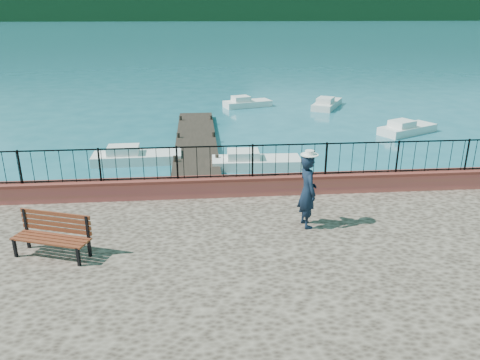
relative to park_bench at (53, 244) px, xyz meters
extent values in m
plane|color=#19596B|center=(5.19, -0.41, -1.50)|extent=(2000.00, 2000.00, 0.00)
cube|color=#AB3D45|center=(5.19, 3.29, -0.01)|extent=(28.00, 0.46, 0.58)
cube|color=black|center=(5.19, 3.29, 0.76)|extent=(27.00, 0.05, 0.95)
cube|color=#2D231C|center=(3.19, 11.59, -1.35)|extent=(2.00, 16.00, 0.30)
cube|color=black|center=(5.19, 299.59, 7.50)|extent=(900.00, 60.00, 18.00)
ellipsoid|color=#142D23|center=(225.19, 559.59, -1.50)|extent=(448.00, 384.00, 180.00)
cube|color=black|center=(-0.01, -0.04, -0.08)|extent=(1.84, 1.10, 0.44)
cube|color=brown|center=(0.08, 0.21, 0.41)|extent=(1.69, 0.67, 0.54)
imported|color=black|center=(6.02, 1.02, 0.65)|extent=(0.55, 0.75, 1.90)
cylinder|color=white|center=(6.02, 1.02, 1.66)|extent=(0.44, 0.44, 0.12)
cube|color=silver|center=(0.57, 10.53, -1.10)|extent=(3.93, 1.43, 0.80)
cube|color=silver|center=(5.78, 9.35, -1.10)|extent=(3.83, 1.41, 0.80)
cube|color=silver|center=(14.82, 14.53, -1.10)|extent=(3.65, 2.73, 0.80)
cube|color=silver|center=(6.81, 22.74, -1.10)|extent=(3.49, 2.18, 0.80)
cube|color=silver|center=(12.31, 22.01, -1.10)|extent=(2.92, 3.84, 0.80)
camera|label=1|loc=(3.34, -9.69, 4.95)|focal=35.00mm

